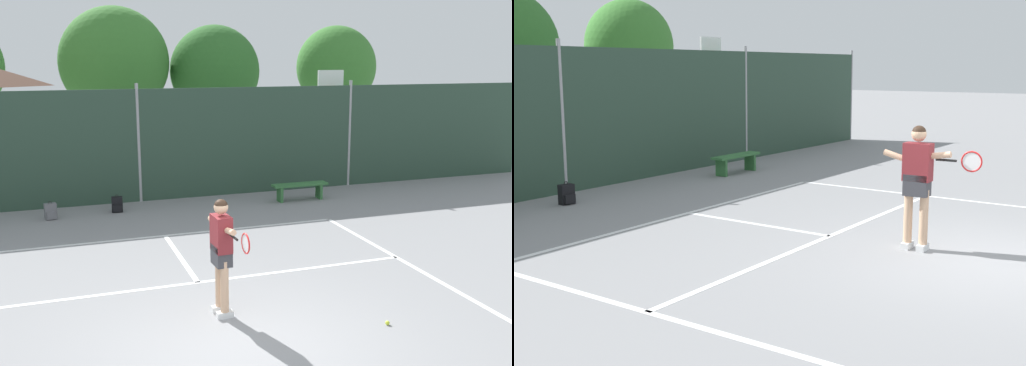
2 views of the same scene
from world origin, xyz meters
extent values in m
plane|color=gray|center=(0.00, 0.00, 0.00)|extent=(120.00, 120.00, 0.00)
cube|color=white|center=(0.00, 5.50, 0.00)|extent=(8.20, 0.10, 0.01)
cube|color=white|center=(0.00, 2.48, 0.00)|extent=(8.20, 0.10, 0.01)
cube|color=white|center=(0.00, 3.96, 0.00)|extent=(0.10, 2.97, 0.01)
cube|color=#284233|center=(0.00, 9.00, 1.56)|extent=(26.00, 0.05, 3.12)
cylinder|color=#99999E|center=(0.00, 9.00, 1.63)|extent=(0.09, 0.09, 3.27)
cylinder|color=#99999E|center=(6.50, 9.00, 1.63)|extent=(0.09, 0.09, 3.27)
cylinder|color=#99999E|center=(13.00, 9.00, 1.63)|extent=(0.09, 0.09, 3.27)
cylinder|color=yellow|center=(6.43, 10.33, 1.52)|extent=(0.12, 0.12, 3.05)
cube|color=white|center=(6.43, 10.23, 3.25)|extent=(0.90, 0.06, 0.60)
torus|color=#D85919|center=(6.43, 9.96, 3.03)|extent=(0.48, 0.48, 0.02)
cylinder|color=brown|center=(10.61, 18.01, 0.96)|extent=(0.36, 0.36, 1.91)
ellipsoid|color=#38752D|center=(10.61, 18.01, 3.52)|extent=(3.78, 3.40, 3.78)
cube|color=silver|center=(0.03, 1.16, 0.05)|extent=(0.27, 0.13, 0.10)
cube|color=silver|center=(0.04, 0.92, 0.05)|extent=(0.27, 0.13, 0.10)
cylinder|color=tan|center=(0.03, 1.16, 0.51)|extent=(0.13, 0.13, 0.82)
cylinder|color=tan|center=(0.04, 0.92, 0.51)|extent=(0.13, 0.13, 0.82)
cube|color=#38383D|center=(0.03, 1.04, 0.98)|extent=(0.26, 0.37, 0.32)
cube|color=maroon|center=(0.03, 1.04, 1.32)|extent=(0.26, 0.41, 0.56)
sphere|color=tan|center=(0.03, 1.04, 1.73)|extent=(0.22, 0.22, 0.22)
sphere|color=black|center=(0.03, 1.04, 1.75)|extent=(0.21, 0.21, 0.21)
cylinder|color=tan|center=(0.07, 0.84, 1.42)|extent=(0.12, 0.56, 0.17)
cylinder|color=tan|center=(0.02, 1.32, 1.37)|extent=(0.12, 0.51, 0.22)
cylinder|color=black|center=(0.10, 0.64, 1.37)|extent=(0.05, 0.30, 0.04)
torus|color=red|center=(0.17, 0.29, 1.37)|extent=(0.04, 0.30, 0.30)
cylinder|color=silver|center=(0.17, 0.29, 1.37)|extent=(0.02, 0.26, 0.26)
cube|color=black|center=(-0.76, 8.02, 0.20)|extent=(0.30, 0.21, 0.40)
cube|color=black|center=(-0.78, 7.90, 0.12)|extent=(0.23, 0.09, 0.18)
torus|color=black|center=(-0.76, 8.02, 0.42)|extent=(0.09, 0.03, 0.09)
cube|color=#336B38|center=(4.25, 7.63, 0.45)|extent=(1.60, 0.36, 0.06)
cube|color=#336B38|center=(3.65, 7.63, 0.23)|extent=(0.08, 0.32, 0.45)
cube|color=#336B38|center=(4.85, 7.63, 0.23)|extent=(0.08, 0.32, 0.45)
camera|label=1|loc=(-2.35, -7.25, 3.92)|focal=41.49mm
camera|label=2|loc=(-9.13, -2.67, 2.70)|focal=46.86mm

